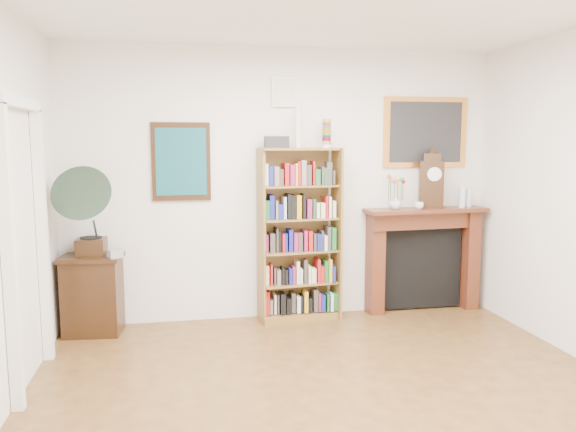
# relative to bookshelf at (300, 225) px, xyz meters

# --- Properties ---
(room) EXTENTS (4.51, 5.01, 2.81)m
(room) POSITION_rel_bookshelf_xyz_m (-0.13, -2.33, 0.40)
(room) COLOR #523018
(room) RESTS_ON ground
(door_casing) EXTENTS (0.08, 1.02, 2.17)m
(door_casing) POSITION_rel_bookshelf_xyz_m (-2.34, -1.13, 0.26)
(door_casing) COLOR white
(door_casing) RESTS_ON left_wall
(teal_poster) EXTENTS (0.58, 0.04, 0.78)m
(teal_poster) POSITION_rel_bookshelf_xyz_m (-1.18, 0.15, 0.65)
(teal_poster) COLOR black
(teal_poster) RESTS_ON back_wall
(small_picture) EXTENTS (0.26, 0.04, 0.30)m
(small_picture) POSITION_rel_bookshelf_xyz_m (-0.13, 0.15, 1.35)
(small_picture) COLOR white
(small_picture) RESTS_ON back_wall
(gilt_painting) EXTENTS (0.95, 0.04, 0.75)m
(gilt_painting) POSITION_rel_bookshelf_xyz_m (1.42, 0.15, 0.95)
(gilt_painting) COLOR orange
(gilt_painting) RESTS_ON back_wall
(bookshelf) EXTENTS (0.85, 0.37, 2.06)m
(bookshelf) POSITION_rel_bookshelf_xyz_m (0.00, 0.00, 0.00)
(bookshelf) COLOR brown
(bookshelf) RESTS_ON floor
(side_cabinet) EXTENTS (0.60, 0.46, 0.77)m
(side_cabinet) POSITION_rel_bookshelf_xyz_m (-2.05, -0.06, -0.61)
(side_cabinet) COLOR black
(side_cabinet) RESTS_ON floor
(fireplace) EXTENTS (1.37, 0.41, 1.14)m
(fireplace) POSITION_rel_bookshelf_xyz_m (1.39, 0.07, -0.33)
(fireplace) COLOR #4A1B11
(fireplace) RESTS_ON floor
(gramophone) EXTENTS (0.55, 0.68, 0.86)m
(gramophone) POSITION_rel_bookshelf_xyz_m (-2.05, -0.16, 0.26)
(gramophone) COLOR black
(gramophone) RESTS_ON side_cabinet
(cd_stack) EXTENTS (0.16, 0.16, 0.08)m
(cd_stack) POSITION_rel_bookshelf_xyz_m (-1.81, -0.19, -0.19)
(cd_stack) COLOR #B1B3BE
(cd_stack) RESTS_ON side_cabinet
(mantel_clock) EXTENTS (0.28, 0.21, 0.59)m
(mantel_clock) POSITION_rel_bookshelf_xyz_m (1.46, 0.05, 0.42)
(mantel_clock) COLOR black
(mantel_clock) RESTS_ON fireplace
(flower_vase) EXTENTS (0.16, 0.16, 0.14)m
(flower_vase) POSITION_rel_bookshelf_xyz_m (1.04, 0.00, 0.21)
(flower_vase) COLOR silver
(flower_vase) RESTS_ON fireplace
(teacup) EXTENTS (0.10, 0.10, 0.07)m
(teacup) POSITION_rel_bookshelf_xyz_m (1.29, -0.03, 0.18)
(teacup) COLOR white
(teacup) RESTS_ON fireplace
(bottle_left) EXTENTS (0.07, 0.07, 0.24)m
(bottle_left) POSITION_rel_bookshelf_xyz_m (1.80, -0.01, 0.26)
(bottle_left) COLOR silver
(bottle_left) RESTS_ON fireplace
(bottle_right) EXTENTS (0.06, 0.06, 0.20)m
(bottle_right) POSITION_rel_bookshelf_xyz_m (1.89, 0.02, 0.24)
(bottle_right) COLOR silver
(bottle_right) RESTS_ON fireplace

